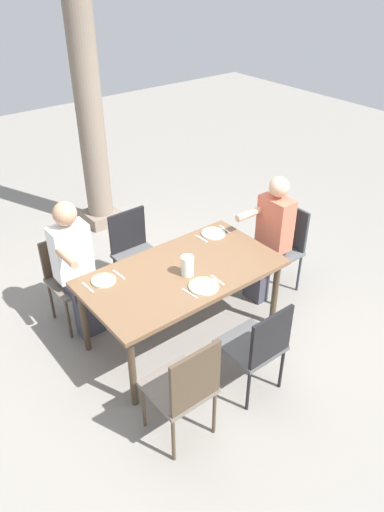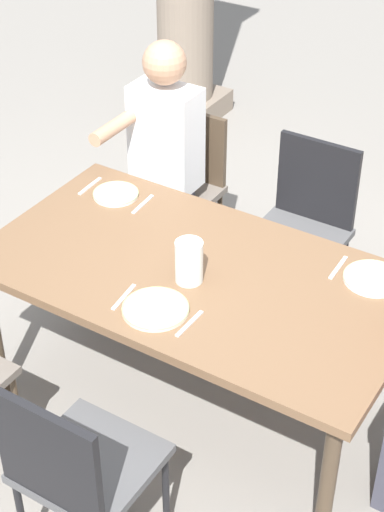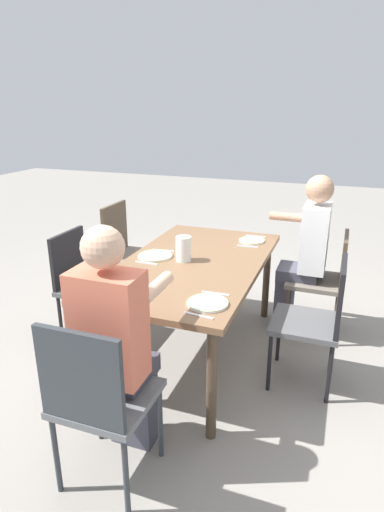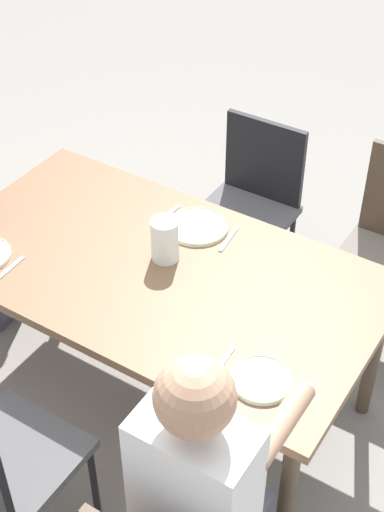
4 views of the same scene
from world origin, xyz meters
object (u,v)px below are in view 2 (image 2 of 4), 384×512
object	(u,v)px
dining_table	(197,284)
chair_mid_north	(304,220)
plate_0	(116,194)
plate_1	(156,309)
chair_mid_south	(75,466)
chair_west_north	(179,181)
diner_man_white	(159,161)
water_pitcher	(189,264)
plate_2	(373,278)

from	to	relation	value
dining_table	chair_mid_north	world-z (taller)	chair_mid_north
plate_0	plate_1	bearing A→B (deg)	-43.67
chair_mid_south	chair_west_north	bearing A→B (deg)	112.11
diner_man_white	chair_west_north	bearing A→B (deg)	89.04
diner_man_white	plate_0	distance (m)	0.44
chair_west_north	water_pitcher	size ratio (longest dim) A/B	4.81
plate_1	plate_2	distance (m)	0.88
chair_mid_north	diner_man_white	bearing A→B (deg)	-166.38
chair_mid_north	chair_west_north	bearing A→B (deg)	-179.58
chair_west_north	chair_mid_north	bearing A→B (deg)	0.42
dining_table	chair_mid_south	distance (m)	0.92
chair_west_north	plate_0	size ratio (longest dim) A/B	4.11
chair_mid_south	diner_man_white	bearing A→B (deg)	114.28
plate_0	chair_mid_north	bearing A→B (deg)	41.82
chair_mid_south	plate_0	size ratio (longest dim) A/B	4.22
chair_mid_north	plate_0	distance (m)	0.95
plate_0	diner_man_white	bearing A→B (deg)	96.80
dining_table	chair_mid_north	xyz separation A→B (m)	(0.07, 0.90, -0.17)
diner_man_white	chair_mid_north	bearing A→B (deg)	13.62
plate_1	plate_2	bearing A→B (deg)	44.46
chair_mid_south	plate_1	xyz separation A→B (m)	(-0.06, 0.60, 0.25)
dining_table	water_pitcher	world-z (taller)	water_pitcher
chair_mid_north	chair_mid_south	xyz separation A→B (m)	(0.00, -1.81, 0.00)
dining_table	plate_0	distance (m)	0.69
plate_0	dining_table	bearing A→B (deg)	-25.41
chair_mid_south	plate_0	xyz separation A→B (m)	(-0.68, 1.20, 0.25)
chair_west_north	chair_mid_south	distance (m)	1.94
dining_table	diner_man_white	distance (m)	0.99
chair_mid_north	diner_man_white	xyz separation A→B (m)	(-0.73, -0.18, 0.20)
chair_mid_north	plate_2	bearing A→B (deg)	-46.14
chair_west_north	water_pitcher	xyz separation A→B (m)	(0.67, -0.97, 0.32)
plate_2	water_pitcher	bearing A→B (deg)	-148.18
plate_1	plate_0	bearing A→B (deg)	136.33
water_pitcher	chair_mid_south	bearing A→B (deg)	-85.95
plate_1	dining_table	bearing A→B (deg)	90.37
dining_table	chair_mid_north	distance (m)	0.92
chair_mid_south	plate_1	size ratio (longest dim) A/B	3.45
chair_west_north	chair_mid_south	size ratio (longest dim) A/B	0.98
chair_mid_north	diner_man_white	world-z (taller)	diner_man_white
chair_west_north	plate_2	distance (m)	1.44
diner_man_white	plate_2	size ratio (longest dim) A/B	5.54
plate_0	water_pitcher	xyz separation A→B (m)	(0.62, -0.36, 0.07)
dining_table	plate_0	xyz separation A→B (m)	(-0.62, 0.29, 0.08)
chair_mid_north	plate_1	bearing A→B (deg)	-93.04
chair_mid_north	water_pitcher	distance (m)	1.03
diner_man_white	plate_2	world-z (taller)	diner_man_white
chair_mid_north	plate_1	world-z (taller)	chair_mid_north
dining_table	water_pitcher	size ratio (longest dim) A/B	9.75
water_pitcher	dining_table	bearing A→B (deg)	95.68
chair_west_north	dining_table	bearing A→B (deg)	-53.47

